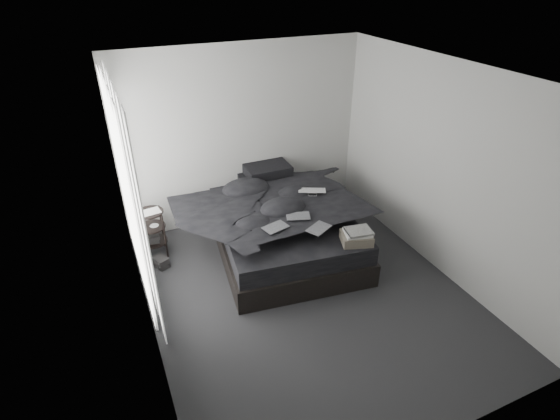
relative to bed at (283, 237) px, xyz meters
name	(u,v)px	position (x,y,z in m)	size (l,w,h in m)	color
floor	(307,293)	(-0.14, -1.02, -0.16)	(3.60, 4.20, 0.01)	#2A2A2C
ceiling	(315,76)	(-0.14, -1.02, 2.44)	(3.60, 4.20, 0.01)	white
wall_back	(244,136)	(-0.14, 1.08, 1.14)	(3.60, 0.01, 2.60)	beige
wall_front	(451,335)	(-0.14, -3.12, 1.14)	(3.60, 0.01, 2.60)	beige
wall_left	(137,238)	(-1.94, -1.02, 1.14)	(0.01, 4.20, 2.60)	beige
wall_right	(443,171)	(1.66, -1.02, 1.14)	(0.01, 4.20, 2.60)	beige
window_left	(126,191)	(-1.92, -0.12, 1.19)	(0.02, 2.00, 2.30)	white
curtain_left	(132,196)	(-1.87, -0.12, 1.12)	(0.06, 2.12, 2.48)	white
bed	(283,237)	(0.00, 0.00, 0.00)	(1.76, 2.33, 0.32)	black
mattress	(283,220)	(0.00, 0.00, 0.28)	(1.69, 2.26, 0.25)	black
duvet	(284,205)	(-0.01, -0.06, 0.54)	(1.72, 1.99, 0.27)	black
pillow_lower	(262,179)	(0.06, 0.90, 0.49)	(0.70, 0.47, 0.16)	black
pillow_upper	(267,170)	(0.13, 0.87, 0.64)	(0.65, 0.45, 0.15)	black
laptop	(312,187)	(0.43, 0.00, 0.69)	(0.37, 0.24, 0.03)	silver
comic_a	(276,221)	(-0.36, -0.58, 0.68)	(0.29, 0.19, 0.01)	black
comic_b	(298,210)	(0.00, -0.45, 0.69)	(0.29, 0.19, 0.01)	black
comic_c	(319,221)	(0.10, -0.81, 0.70)	(0.29, 0.19, 0.01)	black
side_stand	(153,233)	(-1.66, 0.56, 0.17)	(0.36, 0.36, 0.66)	black
papers	(150,212)	(-1.65, 0.55, 0.50)	(0.25, 0.19, 0.01)	white
floor_books	(161,262)	(-1.65, 0.24, -0.09)	(0.14, 0.21, 0.14)	black
box_lower	(354,269)	(0.52, -1.01, -0.01)	(0.40, 0.32, 0.30)	black
box_mid	(356,253)	(0.53, -1.02, 0.25)	(0.38, 0.30, 0.23)	#625A4D
box_upper	(356,239)	(0.51, -1.00, 0.45)	(0.36, 0.29, 0.16)	#625A4D
art_book_white	(358,233)	(0.52, -1.01, 0.54)	(0.31, 0.25, 0.03)	silver
art_book_snake	(359,231)	(0.53, -1.02, 0.57)	(0.30, 0.24, 0.03)	silver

